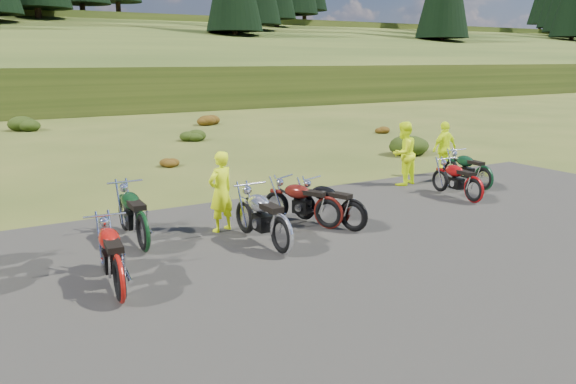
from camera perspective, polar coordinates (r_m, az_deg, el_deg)
ground at (r=11.11m, az=5.44°, el=-4.94°), size 300.00×300.00×0.00m
gravel_pad at (r=9.67m, az=12.46°, el=-8.06°), size 20.00×12.00×0.04m
hill_slope at (r=58.94m, az=-24.73°, el=8.79°), size 300.00×45.97×9.37m
shrub_3 at (r=30.70m, az=-25.07°, el=6.49°), size 1.56×1.56×0.92m
shrub_4 at (r=18.93m, az=-12.13°, el=3.18°), size 0.77×0.77×0.45m
shrub_5 at (r=24.82m, az=-9.72°, el=5.84°), size 1.03×1.03×0.61m
shrub_6 at (r=30.77m, az=-8.23°, el=7.47°), size 1.30×1.30×0.77m
shrub_7 at (r=21.54m, az=12.34°, el=5.02°), size 1.56×1.56×0.92m
shrub_8 at (r=27.42m, az=9.27°, el=6.39°), size 0.77×0.77×0.45m
motorcycle_1 at (r=8.68m, az=-16.59°, el=-10.86°), size 0.86×2.09×1.07m
motorcycle_2 at (r=10.70m, az=-14.38°, el=-6.04°), size 0.78×2.17×1.13m
motorcycle_3 at (r=10.23m, az=-0.65°, el=-6.52°), size 0.75×2.15×1.12m
motorcycle_4 at (r=11.76m, az=4.11°, el=-3.88°), size 1.45×2.03×1.02m
motorcycle_5 at (r=11.63m, az=6.62°, el=-4.13°), size 1.25×2.02×1.01m
motorcycle_6 at (r=14.55m, az=18.26°, el=-1.14°), size 0.79×1.91×0.98m
motorcycle_7 at (r=16.01m, az=19.18°, el=0.07°), size 0.77×1.93×0.99m
person_middle at (r=11.47m, az=-6.84°, el=-0.10°), size 0.70×0.57×1.65m
person_right_a at (r=15.95m, az=11.61°, el=3.74°), size 1.01×0.88×1.77m
person_right_b at (r=17.59m, az=15.59°, el=4.18°), size 0.98×0.46×1.63m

